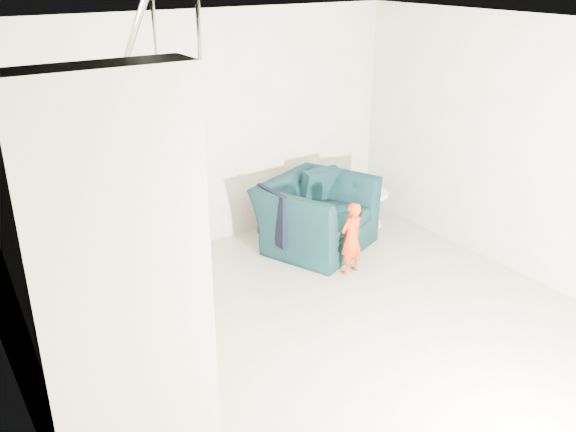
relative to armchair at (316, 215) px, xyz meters
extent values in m
plane|color=gray|center=(-1.03, -1.93, -0.40)|extent=(5.50, 5.50, 0.00)
plane|color=silver|center=(-1.03, -1.93, 2.30)|extent=(5.50, 5.50, 0.00)
plane|color=#ADA18C|center=(-1.03, 0.82, 0.95)|extent=(5.00, 0.00, 5.00)
plane|color=#ADA18C|center=(-3.53, -1.93, 0.95)|extent=(0.00, 5.50, 5.50)
plane|color=#ADA18C|center=(1.47, -1.93, 0.95)|extent=(0.00, 5.50, 5.50)
imported|color=black|center=(0.00, 0.00, 0.00)|extent=(1.56, 1.48, 0.81)
imported|color=#A41305|center=(-0.07, -0.75, 0.01)|extent=(0.32, 0.24, 0.82)
cylinder|color=white|center=(0.96, 0.14, 0.03)|extent=(0.45, 0.45, 0.05)
cylinder|color=white|center=(0.96, 0.14, -0.20)|extent=(0.07, 0.07, 0.41)
cylinder|color=white|center=(0.96, 0.14, -0.39)|extent=(0.32, 0.32, 0.03)
cube|color=#ADA089|center=(-3.03, 0.42, -0.27)|extent=(1.00, 0.30, 0.27)
cube|color=#ADA089|center=(-3.03, 0.12, -0.13)|extent=(1.00, 0.30, 0.54)
cube|color=#ADA089|center=(-3.03, -0.18, 0.00)|extent=(1.00, 0.30, 0.81)
cube|color=#ADA089|center=(-3.03, -0.48, 0.14)|extent=(1.00, 0.30, 1.08)
cube|color=#ADA089|center=(-3.03, -0.78, 0.27)|extent=(1.00, 0.30, 1.35)
cube|color=#ADA089|center=(-3.03, -1.08, 0.41)|extent=(1.00, 0.30, 1.62)
cube|color=#ADA089|center=(-3.03, -1.38, 0.54)|extent=(1.00, 0.30, 1.89)
cube|color=#ADA089|center=(-3.03, -1.68, 0.68)|extent=(1.00, 0.30, 2.16)
cube|color=#ADA089|center=(-3.03, -1.98, 0.81)|extent=(1.00, 0.30, 2.43)
cube|color=#ADA089|center=(-3.03, -2.28, 0.95)|extent=(1.00, 0.30, 2.70)
cylinder|color=silver|center=(-2.53, -0.93, 1.85)|extent=(0.04, 3.03, 2.73)
cylinder|color=silver|center=(-2.53, 0.57, 0.10)|extent=(0.04, 0.04, 1.00)
cube|color=black|center=(0.23, 0.25, 0.24)|extent=(0.46, 0.22, 0.46)
cube|color=black|center=(-0.58, 0.05, 0.10)|extent=(0.06, 0.55, 0.62)
cube|color=black|center=(0.01, -0.77, 0.31)|extent=(0.02, 0.05, 0.10)
camera|label=1|loc=(-3.89, -5.34, 2.77)|focal=38.00mm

